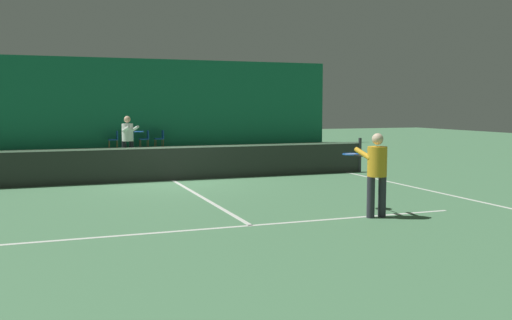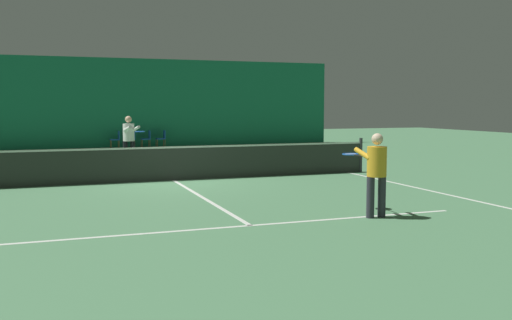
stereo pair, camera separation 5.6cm
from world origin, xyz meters
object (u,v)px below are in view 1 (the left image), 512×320
(player_near, at_px, (376,168))
(courtside_chair_2, at_px, (145,138))
(courtside_chair_3, at_px, (160,137))
(tennis_net, at_px, (173,162))
(courtside_chair_0, at_px, (115,138))
(courtside_chair_1, at_px, (130,138))
(player_far, at_px, (128,137))

(player_near, bearing_deg, courtside_chair_2, 2.39)
(courtside_chair_3, bearing_deg, tennis_net, -9.39)
(tennis_net, bearing_deg, courtside_chair_3, 80.61)
(courtside_chair_2, distance_m, courtside_chair_3, 0.75)
(tennis_net, xyz_separation_m, courtside_chair_2, (1.40, 13.01, -0.03))
(courtside_chair_0, bearing_deg, player_near, 7.46)
(player_near, bearing_deg, courtside_chair_1, 4.60)
(player_near, xyz_separation_m, courtside_chair_3, (-0.29, 19.48, -0.43))
(player_far, bearing_deg, courtside_chair_1, 157.41)
(player_near, relative_size, courtside_chair_3, 1.87)
(courtside_chair_1, xyz_separation_m, courtside_chair_3, (1.51, 0.00, 0.00))
(courtside_chair_2, xyz_separation_m, courtside_chair_3, (0.75, 0.00, 0.00))
(courtside_chair_0, relative_size, courtside_chair_3, 1.00)
(player_far, xyz_separation_m, courtside_chair_1, (1.24, 8.41, -0.52))
(courtside_chair_0, height_order, courtside_chair_1, same)
(courtside_chair_0, xyz_separation_m, courtside_chair_3, (2.26, 0.00, 0.00))
(tennis_net, xyz_separation_m, courtside_chair_1, (0.65, 13.01, -0.03))
(tennis_net, height_order, courtside_chair_2, tennis_net)
(tennis_net, relative_size, courtside_chair_2, 14.29)
(courtside_chair_3, bearing_deg, player_far, -18.05)
(tennis_net, height_order, courtside_chair_1, tennis_net)
(player_far, height_order, courtside_chair_1, player_far)
(player_far, bearing_deg, player_near, 1.08)
(courtside_chair_0, xyz_separation_m, courtside_chair_2, (1.51, 0.00, 0.00))
(tennis_net, xyz_separation_m, courtside_chair_3, (2.15, 13.01, -0.03))
(player_near, bearing_deg, courtside_chair_0, 6.78)
(player_far, relative_size, courtside_chair_0, 2.05)
(courtside_chair_2, bearing_deg, player_near, 3.07)
(player_near, distance_m, courtside_chair_2, 19.52)
(tennis_net, distance_m, player_near, 6.93)
(courtside_chair_0, bearing_deg, courtside_chair_2, 90.00)
(tennis_net, xyz_separation_m, courtside_chair_0, (-0.11, 13.01, -0.03))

